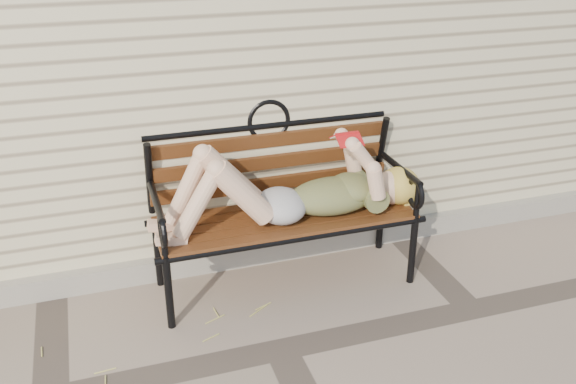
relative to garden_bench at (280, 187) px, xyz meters
name	(u,v)px	position (x,y,z in m)	size (l,w,h in m)	color
ground	(281,349)	(-0.24, -0.76, -0.66)	(80.00, 80.00, 0.00)	gray
house_wall	(178,2)	(-0.24, 2.24, 0.84)	(8.00, 4.00, 3.00)	beige
foundation_strip	(239,255)	(-0.24, 0.21, -0.58)	(8.00, 0.10, 0.15)	#9C998D
garden_bench	(280,187)	(0.00, 0.00, 0.00)	(1.81, 0.72, 1.17)	black
reading_woman	(289,190)	(0.01, -0.14, 0.04)	(1.71, 0.39, 0.54)	#092E42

